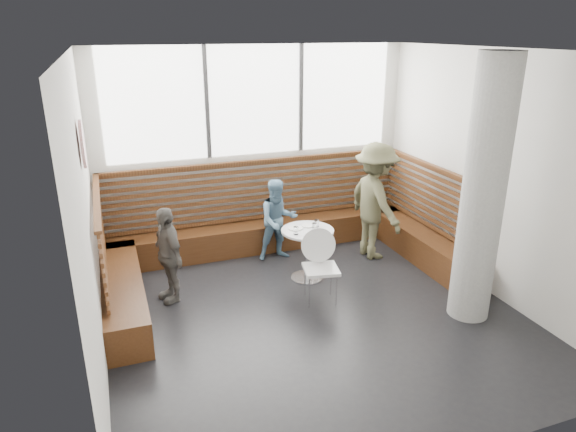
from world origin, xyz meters
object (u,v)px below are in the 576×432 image
object	(u,v)px
cafe_table	(307,244)
adult_man	(375,201)
concrete_column	(483,193)
child_left	(168,254)
cafe_chair	(319,260)
child_back	(278,220)

from	to	relation	value
cafe_table	adult_man	world-z (taller)	adult_man
concrete_column	child_left	world-z (taller)	concrete_column
concrete_column	adult_man	bearing A→B (deg)	97.93
cafe_chair	child_back	bearing A→B (deg)	104.41
cafe_chair	child_left	distance (m)	1.97
cafe_table	adult_man	size ratio (longest dim) A/B	0.42
concrete_column	cafe_table	size ratio (longest dim) A/B	4.20
cafe_chair	adult_man	size ratio (longest dim) A/B	0.53
concrete_column	cafe_chair	distance (m)	2.18
child_back	child_left	distance (m)	1.92
child_back	concrete_column	bearing A→B (deg)	-53.68
cafe_table	child_back	xyz separation A→B (m)	(-0.16, 0.82, 0.09)
adult_man	child_back	size ratio (longest dim) A/B	1.43
child_left	cafe_chair	bearing A→B (deg)	55.50
cafe_table	cafe_chair	size ratio (longest dim) A/B	0.79
cafe_chair	child_left	xyz separation A→B (m)	(-1.85, 0.68, 0.08)
child_left	adult_man	bearing A→B (deg)	81.33
concrete_column	child_left	size ratio (longest dim) A/B	2.47
cafe_chair	child_left	world-z (taller)	child_left
cafe_chair	child_back	distance (m)	1.42
cafe_chair	adult_man	xyz separation A→B (m)	(1.37, 1.00, 0.35)
adult_man	child_back	world-z (taller)	adult_man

